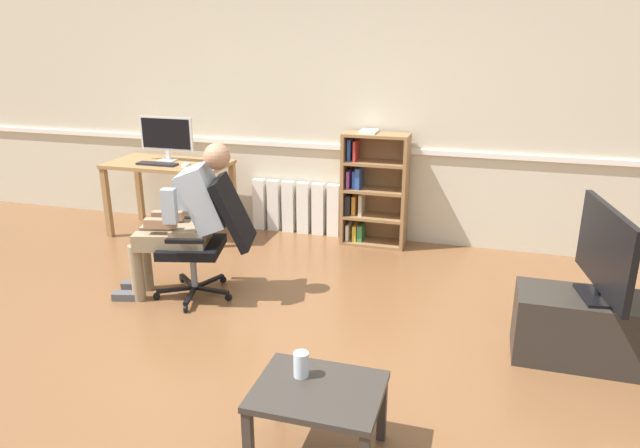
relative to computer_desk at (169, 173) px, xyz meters
The scene contains 14 objects.
ground_plane 2.90m from the computer_desk, 49.45° to the right, with size 18.00×18.00×0.00m, color brown.
back_wall 2.03m from the computer_desk, 15.20° to the left, with size 12.00×0.13×2.70m.
computer_desk is the anchor object (origin of this frame).
imac_monitor 0.38m from the computer_desk, 118.82° to the left, with size 0.58×0.14×0.45m.
keyboard 0.19m from the computer_desk, 105.81° to the right, with size 0.41×0.12×0.02m, color black.
computer_mouse 0.32m from the computer_desk, 23.80° to the right, with size 0.06×0.10×0.03m, color white.
bookshelf 2.06m from the computer_desk, ahead, with size 0.63×0.29×1.13m.
radiator 1.34m from the computer_desk, 17.63° to the left, with size 0.94×0.08×0.54m.
office_chair 1.67m from the computer_desk, 49.03° to the right, with size 0.80×0.65×0.97m.
person_seated 1.59m from the computer_desk, 55.13° to the right, with size 0.98×0.53×1.23m.
tv_stand 4.11m from the computer_desk, 20.82° to the right, with size 0.93×0.42×0.44m.
tv_screen 4.09m from the computer_desk, 20.80° to the right, with size 0.25×0.85×0.58m.
coffee_table 3.70m from the computer_desk, 49.02° to the right, with size 0.61×0.49×0.39m.
drinking_glass 3.56m from the computer_desk, 49.54° to the right, with size 0.08×0.08×0.13m, color silver.
Camera 1 is at (1.24, -2.86, 1.99)m, focal length 32.03 mm.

